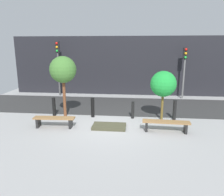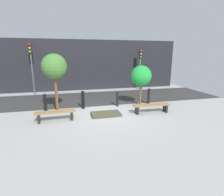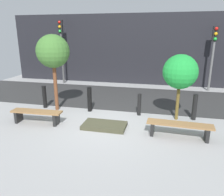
{
  "view_description": "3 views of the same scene",
  "coord_description": "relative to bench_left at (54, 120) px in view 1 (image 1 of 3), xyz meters",
  "views": [
    {
      "loc": [
        1.09,
        -9.29,
        3.54
      ],
      "look_at": [
        0.09,
        0.19,
        1.3
      ],
      "focal_mm": 35.0,
      "sensor_mm": 36.0,
      "label": 1
    },
    {
      "loc": [
        -1.75,
        -8.5,
        3.02
      ],
      "look_at": [
        0.32,
        -0.16,
        0.9
      ],
      "focal_mm": 28.0,
      "sensor_mm": 36.0,
      "label": 2
    },
    {
      "loc": [
        1.84,
        -6.86,
        3.12
      ],
      "look_at": [
        0.15,
        0.36,
        0.92
      ],
      "focal_mm": 35.0,
      "sensor_mm": 36.0,
      "label": 3
    }
  ],
  "objects": [
    {
      "name": "building_facade",
      "position": [
        2.45,
        7.49,
        1.81
      ],
      "size": [
        16.2,
        0.5,
        4.3
      ],
      "primitive_type": "cube",
      "color": "black",
      "rests_on": "ground"
    },
    {
      "name": "bollard_left",
      "position": [
        1.43,
        1.66,
        0.17
      ],
      "size": [
        0.18,
        0.18,
        1.02
      ],
      "primitive_type": "cylinder",
      "color": "black",
      "rests_on": "ground"
    },
    {
      "name": "bollard_far_left",
      "position": [
        -0.63,
        1.66,
        0.14
      ],
      "size": [
        0.18,
        0.18,
        0.96
      ],
      "primitive_type": "cylinder",
      "color": "black",
      "rests_on": "ground"
    },
    {
      "name": "bench_right",
      "position": [
        4.9,
        0.0,
        0.0
      ],
      "size": [
        2.0,
        0.49,
        0.47
      ],
      "rotation": [
        0.0,
        0.0,
        -0.05
      ],
      "color": "black",
      "rests_on": "ground"
    },
    {
      "name": "planter_bed",
      "position": [
        2.45,
        0.2,
        -0.28
      ],
      "size": [
        1.49,
        0.85,
        0.13
      ],
      "primitive_type": "cube",
      "color": "#41402D",
      "rests_on": "ground"
    },
    {
      "name": "road_strip",
      "position": [
        2.45,
        4.01,
        -0.34
      ],
      "size": [
        18.0,
        4.2,
        0.01
      ],
      "primitive_type": "cube",
      "color": "#303030",
      "rests_on": "ground"
    },
    {
      "name": "traffic_light_west",
      "position": [
        -1.98,
        6.4,
        2.34
      ],
      "size": [
        0.28,
        0.27,
        3.9
      ],
      "color": "#4D4D4D",
      "rests_on": "ground"
    },
    {
      "name": "bollard_center",
      "position": [
        3.48,
        1.66,
        0.09
      ],
      "size": [
        0.15,
        0.15,
        0.87
      ],
      "primitive_type": "cylinder",
      "color": "black",
      "rests_on": "ground"
    },
    {
      "name": "tree_behind_right_bench",
      "position": [
        4.9,
        1.53,
        1.46
      ],
      "size": [
        1.24,
        1.24,
        2.43
      ],
      "color": "brown",
      "rests_on": "ground"
    },
    {
      "name": "bench_left",
      "position": [
        0.0,
        0.0,
        0.0
      ],
      "size": [
        1.85,
        0.49,
        0.47
      ],
      "rotation": [
        0.0,
        0.0,
        0.05
      ],
      "color": "black",
      "rests_on": "ground"
    },
    {
      "name": "ground_plane",
      "position": [
        2.45,
        0.34,
        -0.34
      ],
      "size": [
        18.0,
        18.0,
        0.0
      ],
      "primitive_type": "plane",
      "color": "#9A9A9A"
    },
    {
      "name": "bollard_right",
      "position": [
        5.53,
        1.66,
        0.15
      ],
      "size": [
        0.17,
        0.17,
        0.98
      ],
      "primitive_type": "cylinder",
      "color": "black",
      "rests_on": "ground"
    },
    {
      "name": "tree_behind_left_bench",
      "position": [
        -0.0,
        1.53,
        2.07
      ],
      "size": [
        1.32,
        1.32,
        3.1
      ],
      "color": "brown",
      "rests_on": "ground"
    },
    {
      "name": "traffic_light_mid_west",
      "position": [
        6.88,
        6.4,
        2.08
      ],
      "size": [
        0.28,
        0.27,
        3.49
      ],
      "color": "slate",
      "rests_on": "ground"
    }
  ]
}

